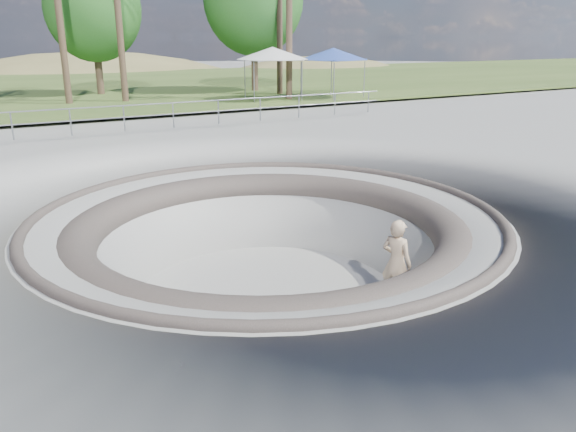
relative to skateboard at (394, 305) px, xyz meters
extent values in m
plane|color=gray|center=(-2.05, 1.97, 1.84)|extent=(180.00, 180.00, 0.00)
torus|color=gray|center=(-2.05, 1.97, -0.16)|extent=(14.00, 14.00, 4.00)
cylinder|color=gray|center=(-2.05, 1.97, -0.11)|extent=(6.60, 6.60, 0.10)
torus|color=#514641|center=(-2.05, 1.97, 1.82)|extent=(10.24, 10.24, 0.24)
torus|color=#514641|center=(-2.05, 1.97, 1.39)|extent=(8.91, 8.91, 0.81)
cube|color=#3C5321|center=(-2.05, 35.97, 2.06)|extent=(180.00, 36.00, 0.12)
ellipsoid|color=brown|center=(5.95, 61.97, -6.03)|extent=(61.60, 44.00, 28.60)
ellipsoid|color=brown|center=(32.95, 53.97, -3.53)|extent=(42.00, 30.00, 19.50)
cylinder|color=gray|center=(-2.05, 13.97, 3.01)|extent=(25.00, 0.05, 0.05)
cylinder|color=gray|center=(-2.05, 13.97, 2.56)|extent=(25.00, 0.05, 0.05)
cube|color=brown|center=(0.00, 0.00, 0.01)|extent=(0.80, 0.48, 0.02)
cylinder|color=silver|center=(0.00, 0.00, -0.03)|extent=(0.09, 0.16, 0.03)
cylinder|color=silver|center=(0.00, 0.00, -0.03)|extent=(0.09, 0.16, 0.03)
cylinder|color=beige|center=(0.00, 0.00, -0.03)|extent=(0.07, 0.05, 0.06)
cylinder|color=beige|center=(0.00, 0.00, -0.03)|extent=(0.07, 0.05, 0.06)
cylinder|color=beige|center=(0.00, 0.00, -0.03)|extent=(0.07, 0.05, 0.06)
cylinder|color=beige|center=(0.00, 0.00, -0.03)|extent=(0.07, 0.05, 0.06)
imported|color=#D2AF87|center=(0.00, 0.00, 0.98)|extent=(0.65, 0.81, 1.92)
cylinder|color=gray|center=(6.88, 19.40, 3.19)|extent=(0.06, 0.06, 2.14)
cylinder|color=gray|center=(9.61, 19.40, 3.19)|extent=(0.06, 0.06, 2.14)
cylinder|color=gray|center=(6.88, 22.13, 3.19)|extent=(0.06, 0.06, 2.14)
cylinder|color=gray|center=(9.61, 22.13, 3.19)|extent=(0.06, 0.06, 2.14)
cube|color=silver|center=(8.24, 20.76, 4.36)|extent=(3.58, 3.58, 0.08)
cone|color=silver|center=(8.24, 20.76, 4.70)|extent=(5.59, 5.59, 0.68)
cylinder|color=gray|center=(10.54, 18.64, 3.16)|extent=(0.06, 0.06, 2.09)
cylinder|color=gray|center=(13.20, 18.64, 3.16)|extent=(0.06, 0.06, 2.09)
cylinder|color=gray|center=(10.54, 21.30, 3.16)|extent=(0.06, 0.06, 2.09)
cylinder|color=gray|center=(13.20, 21.30, 3.16)|extent=(0.06, 0.06, 2.09)
cube|color=#2D49A4|center=(11.87, 19.97, 4.30)|extent=(3.42, 3.42, 0.08)
cone|color=#2D49A4|center=(11.87, 19.97, 4.63)|extent=(5.50, 5.50, 0.66)
cylinder|color=brown|center=(0.56, 24.00, 6.49)|extent=(0.36, 0.36, 8.96)
cylinder|color=brown|center=(9.20, 20.51, 7.14)|extent=(0.36, 0.36, 10.27)
cylinder|color=brown|center=(10.24, 23.50, 7.19)|extent=(0.36, 0.36, 10.37)
cylinder|color=brown|center=(0.31, 29.06, 4.44)|extent=(0.44, 0.44, 4.86)
ellipsoid|color=#285F20|center=(0.31, 29.06, 7.22)|extent=(5.81, 5.28, 6.33)
cylinder|color=brown|center=(9.93, 26.40, 4.78)|extent=(0.44, 0.44, 5.55)
camera|label=1|loc=(-7.48, -8.41, 5.54)|focal=35.00mm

